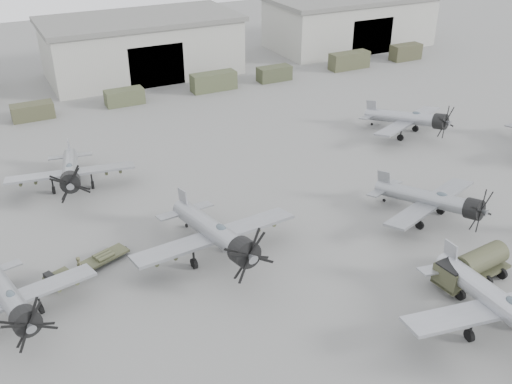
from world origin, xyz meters
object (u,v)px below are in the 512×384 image
(aircraft_near_1, at_px, (503,307))
(aircraft_mid_2, at_px, (435,201))
(tug_trailer, at_px, (76,271))
(ground_crew, at_px, (80,267))
(aircraft_far_0, at_px, (70,171))
(aircraft_mid_1, at_px, (217,234))
(fuel_tanker, at_px, (472,265))
(aircraft_far_1, at_px, (411,119))
(aircraft_mid_0, at_px, (10,299))

(aircraft_near_1, xyz_separation_m, aircraft_mid_2, (6.06, 12.96, -0.29))
(tug_trailer, bearing_deg, ground_crew, -53.48)
(aircraft_near_1, distance_m, aircraft_far_0, 39.03)
(aircraft_mid_1, distance_m, fuel_tanker, 19.25)
(aircraft_far_0, distance_m, aircraft_far_1, 38.11)
(ground_crew, bearing_deg, aircraft_mid_1, -110.25)
(aircraft_near_1, height_order, aircraft_mid_0, aircraft_near_1)
(aircraft_far_1, distance_m, fuel_tanker, 27.61)
(aircraft_near_1, height_order, aircraft_mid_2, aircraft_near_1)
(fuel_tanker, bearing_deg, aircraft_far_0, 125.32)
(aircraft_far_0, height_order, tug_trailer, aircraft_far_0)
(aircraft_far_0, bearing_deg, aircraft_near_1, -47.77)
(aircraft_far_1, bearing_deg, aircraft_far_0, 152.73)
(aircraft_mid_1, bearing_deg, aircraft_far_1, 17.95)
(aircraft_mid_1, xyz_separation_m, tug_trailer, (-10.43, 2.95, -1.95))
(aircraft_mid_2, relative_size, tug_trailer, 1.70)
(aircraft_far_1, bearing_deg, fuel_tanker, -141.99)
(aircraft_near_1, distance_m, tug_trailer, 30.31)
(aircraft_mid_0, bearing_deg, tug_trailer, 25.91)
(aircraft_mid_1, relative_size, aircraft_far_1, 1.16)
(aircraft_mid_2, bearing_deg, aircraft_mid_0, 158.02)
(aircraft_mid_2, xyz_separation_m, tug_trailer, (-29.56, 6.08, -1.61))
(aircraft_mid_0, distance_m, aircraft_far_0, 18.82)
(aircraft_mid_2, bearing_deg, ground_crew, 150.87)
(aircraft_near_1, relative_size, aircraft_far_1, 1.14)
(aircraft_near_1, height_order, ground_crew, aircraft_near_1)
(aircraft_near_1, height_order, aircraft_mid_1, aircraft_mid_1)
(aircraft_far_1, bearing_deg, aircraft_mid_2, -145.42)
(aircraft_far_1, bearing_deg, aircraft_mid_1, -178.11)
(aircraft_mid_1, xyz_separation_m, aircraft_far_1, (29.94, 12.74, -0.31))
(aircraft_mid_0, height_order, tug_trailer, aircraft_mid_0)
(aircraft_mid_2, xyz_separation_m, fuel_tanker, (-3.33, -7.83, -0.70))
(tug_trailer, bearing_deg, aircraft_mid_0, -164.16)
(aircraft_near_1, xyz_separation_m, aircraft_mid_1, (-13.07, 16.09, 0.05))
(aircraft_mid_0, distance_m, fuel_tanker, 32.70)
(aircraft_mid_2, bearing_deg, aircraft_near_1, -132.80)
(aircraft_far_0, xyz_separation_m, tug_trailer, (-2.48, -13.84, -1.67))
(aircraft_mid_2, bearing_deg, fuel_tanker, -130.78)
(aircraft_far_1, height_order, tug_trailer, aircraft_far_1)
(aircraft_mid_0, xyz_separation_m, aircraft_mid_2, (34.33, -2.55, 0.01))
(fuel_tanker, bearing_deg, ground_crew, 146.87)
(aircraft_mid_0, xyz_separation_m, fuel_tanker, (31.00, -10.38, -0.69))
(aircraft_mid_0, relative_size, aircraft_mid_1, 0.86)
(fuel_tanker, bearing_deg, aircraft_far_1, 53.93)
(aircraft_mid_2, height_order, fuel_tanker, aircraft_mid_2)
(aircraft_mid_0, distance_m, aircraft_mid_1, 15.22)
(aircraft_near_1, relative_size, ground_crew, 7.36)
(aircraft_far_1, xyz_separation_m, tug_trailer, (-40.37, -9.79, -1.64))
(fuel_tanker, height_order, tug_trailer, fuel_tanker)
(aircraft_mid_1, relative_size, aircraft_mid_2, 1.17)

